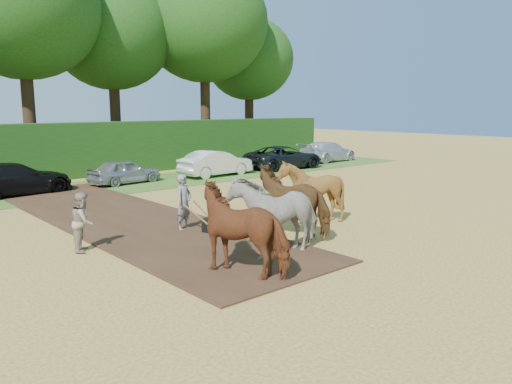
# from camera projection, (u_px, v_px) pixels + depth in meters

# --- Properties ---
(ground) EXTENTS (120.00, 120.00, 0.00)m
(ground) POSITION_uv_depth(u_px,v_px,m) (207.00, 281.00, 11.24)
(ground) COLOR gold
(ground) RESTS_ON ground
(earth_strip) EXTENTS (4.50, 17.00, 0.05)m
(earth_strip) POSITION_uv_depth(u_px,v_px,m) (125.00, 218.00, 17.40)
(earth_strip) COLOR #472D1C
(earth_strip) RESTS_ON ground
(grass_verge) EXTENTS (50.00, 5.00, 0.03)m
(grass_verge) POSITION_uv_depth(u_px,v_px,m) (18.00, 197.00, 21.62)
(grass_verge) COLOR #38601E
(grass_verge) RESTS_ON ground
(spectator_near) EXTENTS (0.93, 0.99, 1.61)m
(spectator_near) POSITION_uv_depth(u_px,v_px,m) (83.00, 222.00, 13.46)
(spectator_near) COLOR beige
(spectator_near) RESTS_ON ground
(plough_team) EXTENTS (7.09, 6.12, 2.14)m
(plough_team) POSITION_uv_depth(u_px,v_px,m) (282.00, 207.00, 14.21)
(plough_team) COLOR brown
(plough_team) RESTS_ON ground
(parked_cars) EXTENTS (40.98, 3.74, 1.46)m
(parked_cars) POSITION_uv_depth(u_px,v_px,m) (116.00, 172.00, 24.44)
(parked_cars) COLOR #A9ADB0
(parked_cars) RESTS_ON ground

